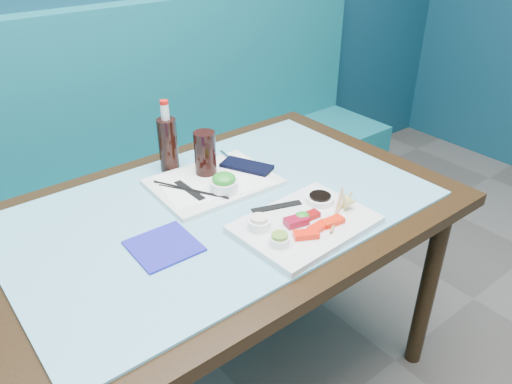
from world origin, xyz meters
TOP-DOWN VIEW (x-y plane):
  - booth_bench at (0.00, 2.29)m, footprint 3.00×0.56m
  - dining_table at (0.00, 1.45)m, footprint 1.40×0.90m
  - glass_top at (0.00, 1.45)m, footprint 1.22×0.76m
  - sashimi_plate at (0.12, 1.21)m, footprint 0.38×0.28m
  - salmon_left at (0.07, 1.16)m, footprint 0.07×0.06m
  - salmon_mid at (0.12, 1.16)m, footprint 0.06×0.03m
  - salmon_right at (0.17, 1.16)m, footprint 0.07×0.04m
  - tuna_left at (0.09, 1.22)m, footprint 0.07×0.05m
  - tuna_right at (0.15, 1.22)m, footprint 0.05×0.03m
  - seaweed_garnish at (0.12, 1.22)m, footprint 0.05×0.05m
  - ramekin_wasabi at (-0.00, 1.18)m, footprint 0.05×0.05m
  - wasabi_fill at (-0.00, 1.18)m, footprint 0.05×0.05m
  - ramekin_ginger at (0.00, 1.27)m, footprint 0.08×0.08m
  - ginger_fill at (0.00, 1.27)m, footprint 0.06×0.06m
  - soy_dish at (0.23, 1.26)m, footprint 0.09×0.09m
  - soy_fill at (0.23, 1.26)m, footprint 0.07×0.07m
  - lemon_wedge at (0.27, 1.18)m, footprint 0.06×0.06m
  - chopstick_sleeve at (0.11, 1.32)m, footprint 0.15×0.07m
  - wooden_chopstick_a at (0.23, 1.20)m, footprint 0.20×0.15m
  - wooden_chopstick_b at (0.24, 1.20)m, footprint 0.19×0.09m
  - serving_tray at (0.06, 1.57)m, footprint 0.39×0.30m
  - paper_placemat at (0.06, 1.57)m, footprint 0.37×0.29m
  - seaweed_bowl at (0.05, 1.50)m, footprint 0.10×0.10m
  - seaweed_salad at (0.05, 1.50)m, footprint 0.08×0.08m
  - cola_glass at (0.07, 1.63)m, footprint 0.07×0.07m
  - navy_pouch at (0.19, 1.57)m, footprint 0.14×0.18m
  - fork at (0.19, 1.68)m, footprint 0.02×0.09m
  - black_chopstick_a at (-0.04, 1.56)m, footprint 0.11×0.18m
  - black_chopstick_b at (-0.03, 1.56)m, footprint 0.13×0.23m
  - tray_sleeve at (-0.04, 1.56)m, footprint 0.03×0.14m
  - cola_bottle_body at (0.00, 1.75)m, footprint 0.07×0.07m
  - cola_bottle_neck at (0.00, 1.75)m, footprint 0.03×0.03m
  - cola_bottle_cap at (0.00, 1.75)m, footprint 0.03×0.03m
  - blue_napkin at (-0.23, 1.38)m, footprint 0.17×0.17m

SIDE VIEW (x-z plane):
  - booth_bench at x=0.00m, z-range -0.21..0.96m
  - dining_table at x=0.00m, z-range 0.29..1.04m
  - glass_top at x=0.00m, z-range 0.75..0.76m
  - blue_napkin at x=-0.23m, z-range 0.76..0.76m
  - serving_tray at x=0.06m, z-range 0.76..0.77m
  - sashimi_plate at x=0.12m, z-range 0.76..0.78m
  - paper_placemat at x=0.06m, z-range 0.77..0.77m
  - tray_sleeve at x=-0.04m, z-range 0.77..0.78m
  - black_chopstick_a at x=-0.04m, z-range 0.77..0.78m
  - black_chopstick_b at x=-0.03m, z-range 0.77..0.78m
  - fork at x=0.19m, z-range 0.77..0.78m
  - navy_pouch at x=0.19m, z-range 0.77..0.79m
  - chopstick_sleeve at x=0.11m, z-range 0.78..0.78m
  - wooden_chopstick_b at x=0.24m, z-range 0.78..0.78m
  - wooden_chopstick_a at x=0.23m, z-range 0.78..0.79m
  - salmon_mid at x=0.12m, z-range 0.78..0.79m
  - salmon_right at x=0.17m, z-range 0.78..0.79m
  - tuna_right at x=0.15m, z-range 0.78..0.79m
  - salmon_left at x=0.07m, z-range 0.78..0.79m
  - soy_dish at x=0.23m, z-range 0.78..0.79m
  - tuna_left at x=0.09m, z-range 0.78..0.80m
  - ramekin_wasabi at x=0.00m, z-range 0.78..0.80m
  - seaweed_garnish at x=0.12m, z-range 0.78..0.80m
  - seaweed_bowl at x=0.05m, z-range 0.77..0.81m
  - ramekin_ginger at x=0.00m, z-range 0.78..0.80m
  - soy_fill at x=0.23m, z-range 0.79..0.80m
  - lemon_wedge at x=0.27m, z-range 0.78..0.82m
  - wasabi_fill at x=0.00m, z-range 0.80..0.81m
  - ginger_fill at x=0.00m, z-range 0.80..0.81m
  - seaweed_salad at x=0.05m, z-range 0.79..0.83m
  - cola_glass at x=0.07m, z-range 0.77..0.92m
  - cola_bottle_body at x=0.00m, z-range 0.76..0.94m
  - cola_bottle_neck at x=0.00m, z-range 0.94..0.99m
  - cola_bottle_cap at x=0.00m, z-range 0.99..1.00m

